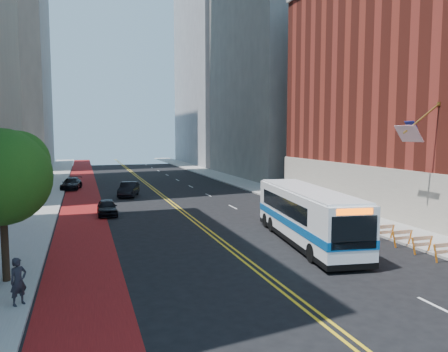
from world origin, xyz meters
name	(u,v)px	position (x,y,z in m)	size (l,w,h in m)	color
ground	(301,303)	(0.00, 0.00, 0.00)	(160.00, 160.00, 0.00)	black
sidewalk_left	(40,202)	(-12.00, 30.00, 0.07)	(4.00, 140.00, 0.15)	gray
sidewalk_right	(270,192)	(12.00, 30.00, 0.07)	(4.00, 140.00, 0.15)	gray
bus_lane_paint	(82,201)	(-8.10, 30.00, 0.00)	(3.60, 140.00, 0.01)	maroon
center_line_inner	(162,197)	(-0.18, 30.00, 0.00)	(0.14, 140.00, 0.01)	gold
center_line_outer	(166,197)	(0.18, 30.00, 0.00)	(0.14, 140.00, 0.01)	gold
lane_dashes	(191,186)	(4.80, 38.00, 0.01)	(0.14, 98.20, 0.01)	silver
midrise_right_near	(289,47)	(23.00, 48.00, 20.00)	(18.00, 26.00, 40.00)	slate
midrise_right_far	(232,38)	(24.00, 78.00, 27.50)	(20.00, 28.00, 55.00)	gray
construction_barriers	(433,246)	(9.60, 3.42, 0.68)	(1.42, 10.91, 1.00)	orange
street_tree	(3,173)	(-11.24, 6.04, 4.91)	(4.20, 4.20, 6.70)	black
transit_bus	(306,215)	(4.82, 8.47, 1.72)	(4.23, 12.26, 3.30)	white
car_a	(107,207)	(-6.19, 21.45, 0.64)	(1.52, 3.78, 1.29)	black
car_b	(129,189)	(-3.43, 31.69, 0.75)	(1.59, 4.56, 1.50)	black
car_c	(71,184)	(-9.30, 39.58, 0.69)	(1.92, 4.73, 1.37)	black
pedestrian	(18,281)	(-10.40, 2.86, 1.06)	(0.66, 0.43, 1.82)	black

